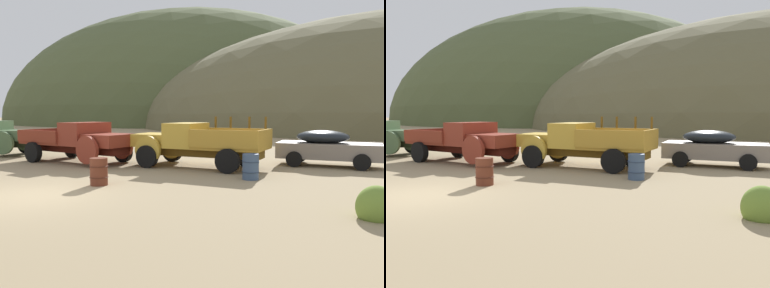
# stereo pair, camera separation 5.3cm
# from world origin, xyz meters

# --- Properties ---
(ground_plane) EXTENTS (300.00, 300.00, 0.00)m
(ground_plane) POSITION_xyz_m (0.00, 0.00, 0.00)
(ground_plane) COLOR #998460
(hill_center) EXTENTS (90.20, 80.04, 52.58)m
(hill_center) POSITION_xyz_m (-17.74, 83.14, 0.00)
(hill_center) COLOR #4C5633
(hill_center) RESTS_ON ground
(truck_rust_red) EXTENTS (6.16, 3.76, 1.89)m
(truck_rust_red) POSITION_xyz_m (-2.32, 6.75, 1.01)
(truck_rust_red) COLOR #42140D
(truck_rust_red) RESTS_ON ground
(truck_faded_yellow) EXTENTS (6.18, 3.32, 2.16)m
(truck_faded_yellow) POSITION_xyz_m (2.70, 6.83, 1.00)
(truck_faded_yellow) COLOR brown
(truck_faded_yellow) RESTS_ON ground
(car_primer_gray) EXTENTS (4.75, 2.54, 1.57)m
(car_primer_gray) POSITION_xyz_m (8.72, 8.50, 0.82)
(car_primer_gray) COLOR slate
(car_primer_gray) RESTS_ON ground
(oil_drum_by_truck) EXTENTS (0.61, 0.61, 0.90)m
(oil_drum_by_truck) POSITION_xyz_m (5.66, 4.25, 0.45)
(oil_drum_by_truck) COLOR #384C6B
(oil_drum_by_truck) RESTS_ON ground
(oil_drum_foreground) EXTENTS (0.60, 0.60, 0.88)m
(oil_drum_foreground) POSITION_xyz_m (1.06, 1.95, 0.44)
(oil_drum_foreground) COLOR #5B2819
(oil_drum_foreground) RESTS_ON ground
(bush_back_edge) EXTENTS (1.09, 0.92, 0.96)m
(bush_back_edge) POSITION_xyz_m (8.95, 0.06, 0.24)
(bush_back_edge) COLOR olive
(bush_back_edge) RESTS_ON ground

